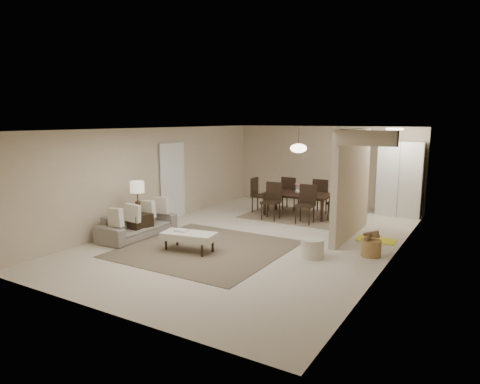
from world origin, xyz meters
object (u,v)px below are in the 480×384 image
Objects in this scene: pantry_cabinet at (400,179)px; wicker_basket at (371,248)px; ottoman_bench at (189,236)px; side_table at (139,225)px; round_pouf at (312,248)px; dining_table at (297,205)px; sofa at (138,224)px.

pantry_cabinet is 5.32× the size of wicker_basket.
side_table is (-1.68, 0.28, -0.04)m from ottoman_bench.
pantry_cabinet reaches higher than ottoman_bench.
side_table is at bearing -170.64° from round_pouf.
dining_table reaches higher than wicker_basket.
sofa is 4.54m from dining_table.
round_pouf is (2.34, 0.95, -0.13)m from ottoman_bench.
sofa reaches higher than round_pouf.
side_table reaches higher than wicker_basket.
sofa is 3.61× the size of side_table.
ottoman_bench is at bearing -100.81° from sofa.
pantry_cabinet is 1.13× the size of dining_table.
side_table is at bearing -165.18° from wicker_basket.
dining_table reaches higher than ottoman_bench.
pantry_cabinet reaches higher than wicker_basket.
ottoman_bench is 4.23m from dining_table.
wicker_basket is at bearing 14.88° from ottoman_bench.
round_pouf is 3.67m from dining_table.
wicker_basket is 3.74m from dining_table.
sofa is 4.12m from round_pouf.
sofa is 4.15× the size of round_pouf.
sofa is 1.07× the size of dining_table.
wicker_basket is at bearing -86.39° from pantry_cabinet.
sofa is at bearing 162.12° from side_table.
dining_table is at bearing 118.01° from round_pouf.
side_table is (-4.75, -5.48, -0.77)m from pantry_cabinet.
side_table is at bearing -108.86° from sofa.
round_pouf is at bearing -81.96° from sofa.
ottoman_bench is 3.02× the size of wicker_basket.
pantry_cabinet is at bearing 29.35° from dining_table.
wicker_basket is (0.26, -4.15, -0.88)m from pantry_cabinet.
side_table reaches higher than ottoman_bench.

